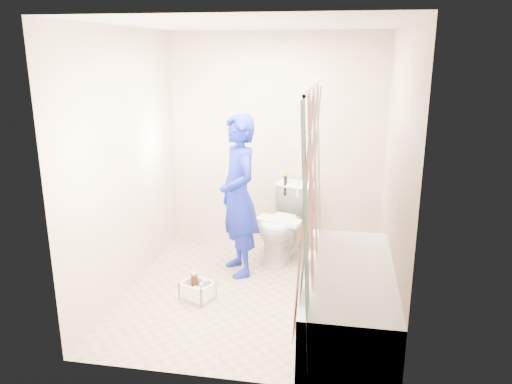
% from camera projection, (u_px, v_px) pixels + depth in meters
% --- Properties ---
extents(floor, '(2.60, 2.60, 0.00)m').
position_uv_depth(floor, '(256.00, 292.00, 4.69)').
color(floor, tan).
rests_on(floor, ground).
extents(ceiling, '(2.40, 2.60, 0.02)m').
position_uv_depth(ceiling, '(255.00, 24.00, 4.03)').
color(ceiling, silver).
rests_on(ceiling, wall_back).
extents(wall_back, '(2.40, 0.02, 2.40)m').
position_uv_depth(wall_back, '(276.00, 142.00, 5.59)').
color(wall_back, beige).
rests_on(wall_back, ground).
extents(wall_front, '(2.40, 0.02, 2.40)m').
position_uv_depth(wall_front, '(219.00, 215.00, 3.13)').
color(wall_front, beige).
rests_on(wall_front, ground).
extents(wall_left, '(0.02, 2.60, 2.40)m').
position_uv_depth(wall_left, '(127.00, 163.00, 4.56)').
color(wall_left, beige).
rests_on(wall_left, ground).
extents(wall_right, '(0.02, 2.60, 2.40)m').
position_uv_depth(wall_right, '(397.00, 174.00, 4.16)').
color(wall_right, beige).
rests_on(wall_right, ground).
extents(bathtub, '(0.70, 1.75, 0.50)m').
position_uv_depth(bathtub, '(349.00, 295.00, 4.07)').
color(bathtub, white).
rests_on(bathtub, ground).
extents(curtain_rod, '(0.02, 1.90, 0.02)m').
position_uv_depth(curtain_rod, '(315.00, 85.00, 3.66)').
color(curtain_rod, silver).
rests_on(curtain_rod, wall_back).
extents(shower_curtain, '(0.06, 1.75, 1.80)m').
position_uv_depth(shower_curtain, '(311.00, 205.00, 3.92)').
color(shower_curtain, silver).
rests_on(shower_curtain, curtain_rod).
extents(toilet, '(0.66, 0.88, 0.80)m').
position_uv_depth(toilet, '(284.00, 223.00, 5.36)').
color(toilet, silver).
rests_on(toilet, ground).
extents(tank_lid, '(0.53, 0.35, 0.04)m').
position_uv_depth(tank_lid, '(279.00, 221.00, 5.24)').
color(tank_lid, white).
rests_on(tank_lid, toilet).
extents(tank_internals, '(0.19, 0.09, 0.26)m').
position_uv_depth(tank_internals, '(289.00, 184.00, 5.46)').
color(tank_internals, black).
rests_on(tank_internals, toilet).
extents(plumber, '(0.63, 0.70, 1.62)m').
position_uv_depth(plumber, '(238.00, 196.00, 4.91)').
color(plumber, '#0E1F95').
rests_on(plumber, ground).
extents(cleaning_caddy, '(0.34, 0.31, 0.21)m').
position_uv_depth(cleaning_caddy, '(198.00, 291.00, 4.54)').
color(cleaning_caddy, white).
rests_on(cleaning_caddy, ground).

